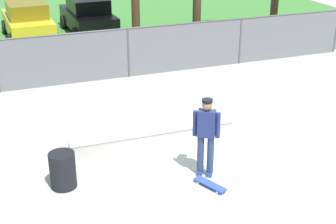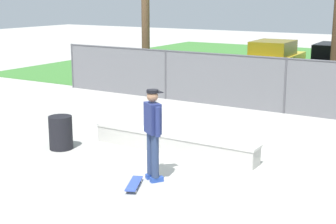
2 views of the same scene
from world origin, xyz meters
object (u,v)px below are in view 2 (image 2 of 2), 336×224
at_px(concrete_ledge, 173,143).
at_px(car_yellow, 273,59).
at_px(skateboarder, 153,130).
at_px(car_black, 336,63).
at_px(skateboard, 134,184).
at_px(trash_bin, 61,133).

height_order(concrete_ledge, car_yellow, car_yellow).
relative_size(concrete_ledge, skateboarder, 2.30).
distance_m(car_yellow, car_black, 2.72).
distance_m(skateboard, trash_bin, 3.17).
xyz_separation_m(concrete_ledge, skateboarder, (0.60, -1.80, 0.80)).
height_order(car_yellow, car_black, same).
distance_m(concrete_ledge, car_black, 11.88).
height_order(skateboard, car_black, car_black).
xyz_separation_m(skateboard, car_yellow, (-2.32, 14.07, 0.77)).
xyz_separation_m(skateboarder, car_black, (0.30, 13.62, -0.19)).
relative_size(skateboarder, car_black, 0.43).
xyz_separation_m(concrete_ledge, trash_bin, (-2.44, -1.16, 0.17)).
bearing_deg(car_black, car_yellow, -178.62).
xyz_separation_m(concrete_ledge, skateboard, (0.50, -2.31, -0.16)).
relative_size(concrete_ledge, trash_bin, 5.26).
bearing_deg(skateboard, skateboarder, 78.07).
bearing_deg(skateboarder, car_black, 88.75).
xyz_separation_m(concrete_ledge, car_yellow, (-1.82, 11.76, 0.61)).
bearing_deg(skateboarder, concrete_ledge, 108.60).
height_order(skateboarder, car_yellow, skateboarder).
bearing_deg(skateboarder, trash_bin, 168.21).
xyz_separation_m(car_yellow, trash_bin, (-0.62, -12.92, -0.44)).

